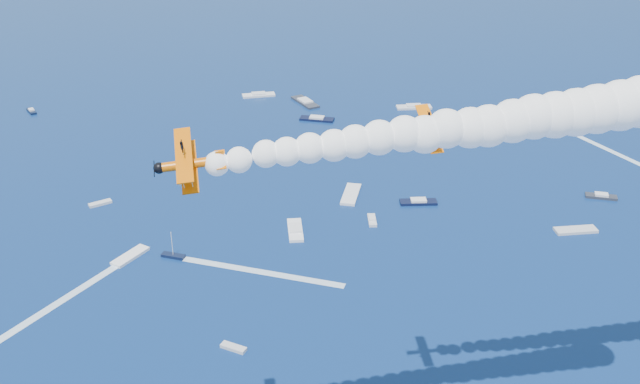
{
  "coord_description": "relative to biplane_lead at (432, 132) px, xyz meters",
  "views": [
    {
      "loc": [
        -13.93,
        -64.4,
        90.23
      ],
      "look_at": [
        -6.46,
        15.75,
        49.4
      ],
      "focal_mm": 41.67,
      "sensor_mm": 36.0,
      "label": 1
    }
  ],
  "objects": [
    {
      "name": "biplane_lead",
      "position": [
        0.0,
        0.0,
        0.0
      ],
      "size": [
        7.83,
        9.26,
        7.32
      ],
      "primitive_type": null,
      "rotation": [
        -0.26,
        0.07,
        3.16
      ],
      "color": "orange"
    },
    {
      "name": "biplane_trail",
      "position": [
        -29.45,
        -10.39,
        1.54
      ],
      "size": [
        8.85,
        10.59,
        8.4
      ],
      "primitive_type": null,
      "rotation": [
        -0.32,
        0.07,
        3.21
      ],
      "color": "#E96504"
    },
    {
      "name": "smoke_trail_trail",
      "position": [
        2.09,
        -8.33,
        3.96
      ],
      "size": [
        64.38,
        14.63,
        11.59
      ],
      "primitive_type": null,
      "rotation": [
        0.0,
        0.0,
        3.21
      ],
      "color": "white"
    },
    {
      "name": "spectator_boats",
      "position": [
        -0.29,
        93.01,
        -54.28
      ],
      "size": [
        226.57,
        166.13,
        0.7
      ],
      "color": "white",
      "rests_on": "ground"
    },
    {
      "name": "boat_wakes",
      "position": [
        -0.88,
        68.3,
        -54.6
      ],
      "size": [
        172.35,
        97.42,
        0.04
      ],
      "color": "white",
      "rests_on": "ground"
    }
  ]
}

